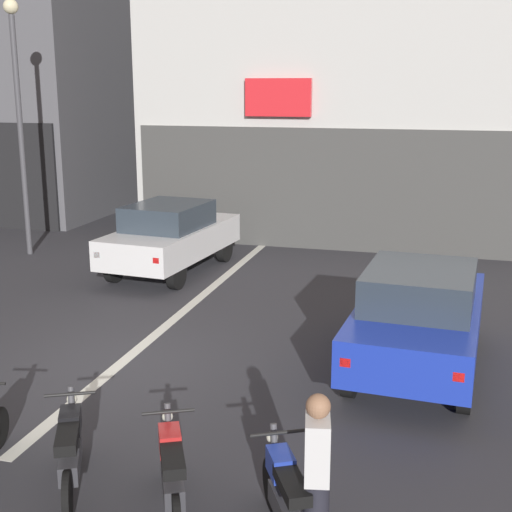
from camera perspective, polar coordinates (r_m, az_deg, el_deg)
The scene contains 10 objects.
ground_plane at distance 11.30m, azimuth -11.09°, elevation -8.71°, with size 120.00×120.00×0.00m, color #333338.
lane_centre_line at distance 16.59m, azimuth -1.91°, elevation -1.16°, with size 0.20×18.00×0.01m, color silver.
building_mid_block at distance 23.27m, azimuth 7.98°, elevation 15.49°, with size 10.73×10.10×10.09m.
car_white_crossing_near at distance 16.38m, azimuth -6.95°, elevation 1.72°, with size 2.14×4.25×1.64m.
car_blue_parked_kerbside at distance 10.89m, azimuth 13.15°, elevation -4.71°, with size 2.02×4.20×1.64m.
street_lamp at distance 18.67m, azimuth -18.83°, elevation 11.80°, with size 0.36×0.36×6.29m.
motorcycle_black_row_left_mid at distance 8.04m, azimuth -14.91°, elevation -15.03°, with size 0.80×1.53×0.98m.
motorcycle_red_row_centre at distance 7.46m, azimuth -6.88°, elevation -17.04°, with size 0.80×1.53×0.98m.
motorcycle_blue_row_right_mid at distance 7.03m, azimuth 2.42°, elevation -19.04°, with size 0.84×1.51×0.98m.
person_by_motorcycles at distance 6.55m, azimuth 4.96°, elevation -17.67°, with size 0.28×0.40×1.67m.
Camera 1 is at (4.79, -9.30, 4.26)m, focal length 49.04 mm.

